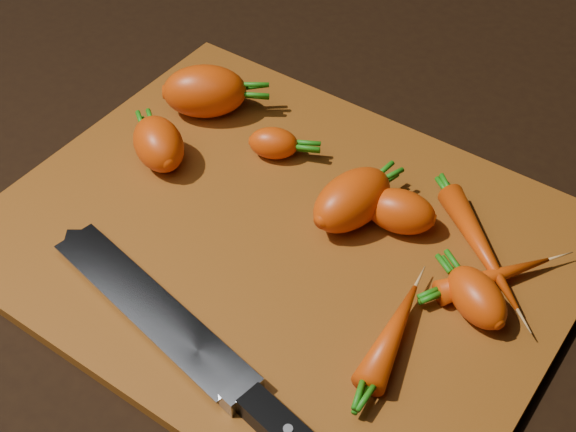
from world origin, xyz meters
The scene contains 12 objects.
ground centered at (0.00, 0.00, -0.01)m, with size 2.00×2.00×0.01m, color black.
cutting_board centered at (0.00, 0.00, 0.01)m, with size 0.50×0.40×0.01m, color brown.
carrot_0 centered at (-0.17, 0.10, 0.04)m, with size 0.09×0.05×0.05m, color #E34408.
carrot_1 centered at (-0.15, 0.01, 0.04)m, with size 0.07×0.05×0.05m, color #E34408.
carrot_2 centered at (0.04, 0.05, 0.04)m, with size 0.08×0.05×0.05m, color #E34408.
carrot_3 centered at (0.08, 0.07, 0.03)m, with size 0.06×0.04×0.04m, color #E34408.
carrot_4 centered at (-0.07, 0.08, 0.03)m, with size 0.05×0.03×0.03m, color #E34408.
carrot_5 centered at (0.18, 0.02, 0.03)m, with size 0.06×0.04×0.04m, color #E34408.
carrot_6 centered at (0.18, 0.06, 0.02)m, with size 0.11×0.02×0.02m, color #E34408.
carrot_7 centered at (0.16, 0.08, 0.02)m, with size 0.14×0.02×0.02m, color #E34408.
carrot_8 centered at (0.14, -0.04, 0.03)m, with size 0.10×0.03×0.03m, color #E34408.
knife centered at (-0.02, -0.14, 0.02)m, with size 0.35×0.09×0.02m.
Camera 1 is at (0.28, -0.39, 0.54)m, focal length 50.00 mm.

